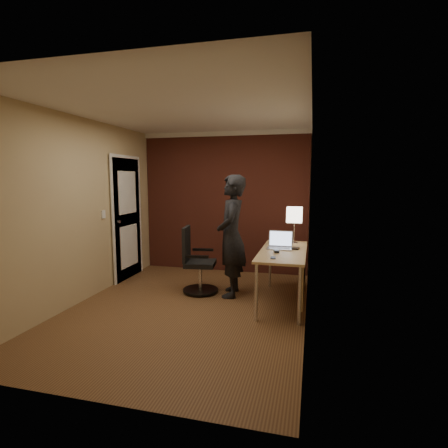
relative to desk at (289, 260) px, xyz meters
The scene contains 9 objects.
room 2.00m from the desk, 145.65° to the left, with size 4.00×4.00×4.00m.
desk is the anchor object (origin of this frame).
desk_lamp 0.78m from the desk, 86.31° to the left, with size 0.22×0.22×0.54m.
laptop 0.27m from the desk, 133.14° to the left, with size 0.33×0.26×0.23m.
mouse 0.27m from the desk, 130.75° to the right, with size 0.06×0.10×0.03m, color black.
phone 0.54m from the desk, 106.91° to the right, with size 0.06×0.12×0.01m, color black.
wallet 0.19m from the desk, 53.02° to the left, with size 0.09×0.11×0.02m, color black.
office_chair 1.37m from the desk, behind, with size 0.52×0.57×0.96m.
person 0.87m from the desk, 169.82° to the left, with size 0.63×0.42×1.74m, color black.
Camera 1 is at (1.54, -4.13, 1.68)m, focal length 28.00 mm.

